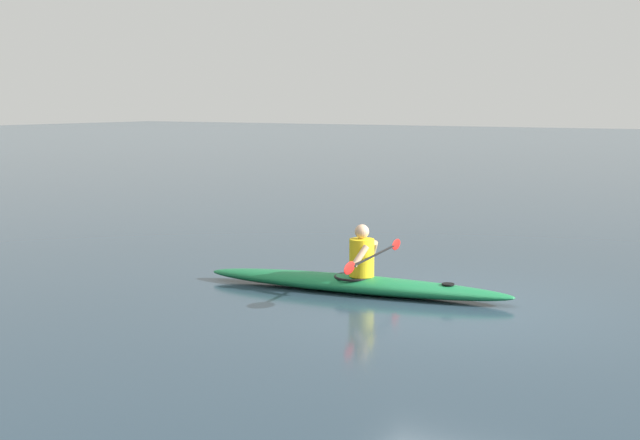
# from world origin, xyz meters

# --- Properties ---
(ground_plane) EXTENTS (160.00, 160.00, 0.00)m
(ground_plane) POSITION_xyz_m (0.00, 0.00, 0.00)
(ground_plane) COLOR #283D4C
(kayak) EXTENTS (4.80, 1.34, 0.25)m
(kayak) POSITION_xyz_m (1.53, -0.19, 0.13)
(kayak) COLOR #19723F
(kayak) RESTS_ON ground
(kayaker) EXTENTS (0.59, 2.43, 0.77)m
(kayaker) POSITION_xyz_m (1.39, -0.21, 0.58)
(kayaker) COLOR yellow
(kayaker) RESTS_ON kayak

